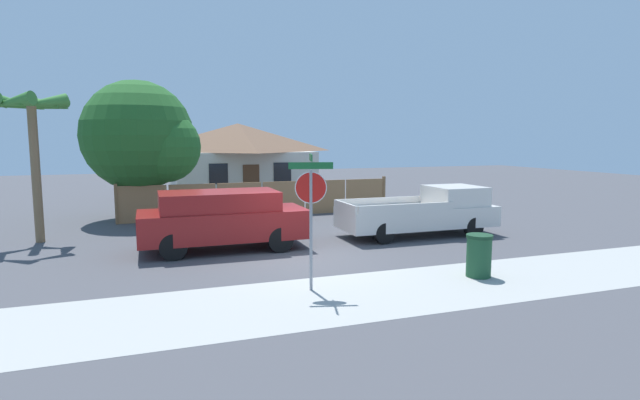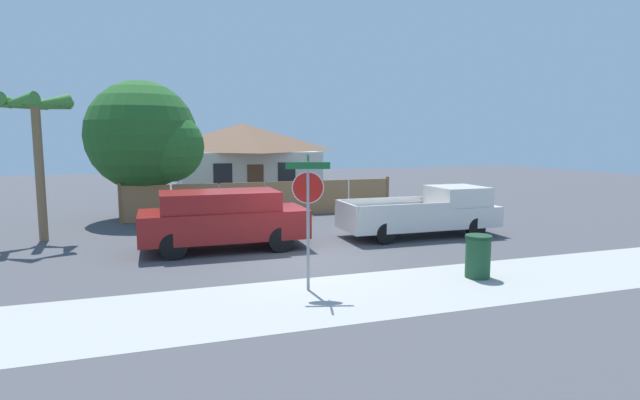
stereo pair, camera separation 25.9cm
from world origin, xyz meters
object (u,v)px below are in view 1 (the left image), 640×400
object	(u,v)px
house	(238,158)
orange_pickup	(424,212)
red_suv	(223,218)
oak_tree	(143,138)
palm_tree	(32,116)
trash_bin	(479,256)
stop_sign	(311,199)

from	to	relation	value
house	orange_pickup	xyz separation A→B (m)	(3.72, -15.44, -1.43)
house	red_suv	size ratio (longest dim) A/B	1.70
oak_tree	palm_tree	xyz separation A→B (m)	(-3.36, -3.79, 0.70)
oak_tree	trash_bin	distance (m)	14.62
oak_tree	stop_sign	bearing A→B (deg)	-74.03
trash_bin	oak_tree	bearing A→B (deg)	122.14
house	red_suv	xyz separation A→B (m)	(-3.36, -15.43, -1.25)
oak_tree	orange_pickup	size ratio (longest dim) A/B	1.05
oak_tree	red_suv	size ratio (longest dim) A/B	1.16
house	trash_bin	world-z (taller)	house
house	palm_tree	bearing A→B (deg)	-125.90
stop_sign	house	bearing A→B (deg)	99.51
house	palm_tree	size ratio (longest dim) A/B	1.76
oak_tree	stop_sign	distance (m)	12.34
house	palm_tree	xyz separation A→B (m)	(-8.86, -12.24, 1.88)
red_suv	stop_sign	xyz separation A→B (m)	(1.23, -4.81, 1.08)
orange_pickup	stop_sign	xyz separation A→B (m)	(-5.85, -4.81, 1.26)
oak_tree	red_suv	bearing A→B (deg)	-72.91
orange_pickup	trash_bin	xyz separation A→B (m)	(-1.60, -5.15, -0.29)
orange_pickup	trash_bin	size ratio (longest dim) A/B	5.27
orange_pickup	red_suv	bearing A→B (deg)	-179.60
oak_tree	trash_bin	world-z (taller)	oak_tree
oak_tree	palm_tree	distance (m)	5.11
palm_tree	red_suv	distance (m)	7.09
palm_tree	trash_bin	bearing A→B (deg)	-37.23
stop_sign	trash_bin	distance (m)	4.53
palm_tree	house	bearing A→B (deg)	54.10
house	trash_bin	size ratio (longest dim) A/B	8.05
red_suv	trash_bin	size ratio (longest dim) A/B	4.75
red_suv	stop_sign	bearing A→B (deg)	-75.27
orange_pickup	trash_bin	distance (m)	5.40
oak_tree	stop_sign	world-z (taller)	oak_tree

